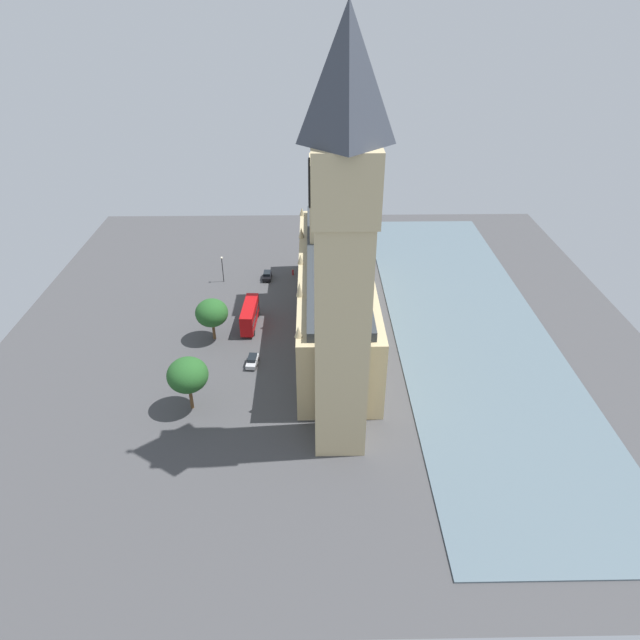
{
  "coord_description": "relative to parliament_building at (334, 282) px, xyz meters",
  "views": [
    {
      "loc": [
        2.44,
        96.32,
        60.34
      ],
      "look_at": [
        1.0,
        11.49,
        8.54
      ],
      "focal_mm": 31.16,
      "sensor_mm": 36.0,
      "label": 1
    }
  ],
  "objects": [
    {
      "name": "river_thames",
      "position": [
        -27.42,
        1.92,
        -9.09
      ],
      "size": [
        30.86,
        114.35,
        0.25
      ],
      "primitive_type": "cube",
      "color": "slate",
      "rests_on": "ground"
    },
    {
      "name": "car_silver_kerbside",
      "position": [
        15.47,
        14.97,
        -8.33
      ],
      "size": [
        2.15,
        4.42,
        1.74
      ],
      "rotation": [
        0.0,
        0.0,
        -0.09
      ],
      "color": "#B7B7BC",
      "rests_on": "ground"
    },
    {
      "name": "car_black_trailing",
      "position": [
        14.99,
        -19.64,
        -8.33
      ],
      "size": [
        2.05,
        4.49,
        1.74
      ],
      "rotation": [
        0.0,
        0.0,
        -0.02
      ],
      "color": "black",
      "rests_on": "ground"
    },
    {
      "name": "plane_tree_near_tower",
      "position": [
        23.74,
        6.09,
        -3.33
      ],
      "size": [
        6.3,
        6.3,
        8.59
      ],
      "color": "brown",
      "rests_on": "ground"
    },
    {
      "name": "clock_tower",
      "position": [
        0.46,
        34.72,
        21.82
      ],
      "size": [
        8.32,
        8.32,
        59.95
      ],
      "color": "tan",
      "rests_on": "ground"
    },
    {
      "name": "double_decker_bus_by_river_gate",
      "position": [
        17.06,
        1.39,
        -6.58
      ],
      "size": [
        3.04,
        10.6,
        4.75
      ],
      "rotation": [
        0.0,
        0.0,
        -0.05
      ],
      "color": "#B20C0F",
      "rests_on": "ground"
    },
    {
      "name": "parliament_building",
      "position": [
        0.0,
        0.0,
        0.0
      ],
      "size": [
        14.06,
        57.05,
        31.36
      ],
      "color": "tan",
      "rests_on": "ground"
    },
    {
      "name": "plane_tree_opposite_hall",
      "position": [
        24.37,
        26.96,
        -2.5
      ],
      "size": [
        6.61,
        6.61,
        9.56
      ],
      "color": "brown",
      "rests_on": "ground"
    },
    {
      "name": "ground_plane",
      "position": [
        1.99,
        1.92,
        -9.22
      ],
      "size": [
        127.05,
        127.05,
        0.0
      ],
      "primitive_type": "plane",
      "color": "#424244"
    },
    {
      "name": "street_lamp_far_end",
      "position": [
        25.12,
        -18.35,
        -4.75
      ],
      "size": [
        0.56,
        0.56,
        6.4
      ],
      "color": "black",
      "rests_on": "ground"
    },
    {
      "name": "pedestrian_leading",
      "position": [
        8.91,
        -21.6,
        -8.52
      ],
      "size": [
        0.55,
        0.44,
        1.55
      ],
      "rotation": [
        0.0,
        0.0,
        1.59
      ],
      "color": "maroon",
      "rests_on": "ground"
    }
  ]
}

